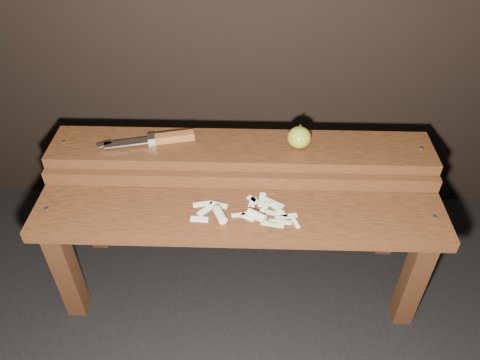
{
  "coord_description": "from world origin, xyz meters",
  "views": [
    {
      "loc": [
        0.03,
        -1.01,
        1.37
      ],
      "look_at": [
        0.0,
        0.06,
        0.45
      ],
      "focal_mm": 35.0,
      "sensor_mm": 36.0,
      "label": 1
    }
  ],
  "objects_px": {
    "bench_front_tier": "(239,231)",
    "bench_rear_tier": "(241,167)",
    "knife": "(162,138)",
    "apple": "(299,137)"
  },
  "relations": [
    {
      "from": "bench_front_tier",
      "to": "bench_rear_tier",
      "type": "bearing_deg",
      "value": 90.0
    },
    {
      "from": "apple",
      "to": "bench_front_tier",
      "type": "bearing_deg",
      "value": -127.72
    },
    {
      "from": "apple",
      "to": "bench_rear_tier",
      "type": "bearing_deg",
      "value": -178.62
    },
    {
      "from": "bench_rear_tier",
      "to": "knife",
      "type": "height_order",
      "value": "knife"
    },
    {
      "from": "bench_rear_tier",
      "to": "knife",
      "type": "distance_m",
      "value": 0.27
    },
    {
      "from": "apple",
      "to": "knife",
      "type": "distance_m",
      "value": 0.43
    },
    {
      "from": "bench_front_tier",
      "to": "bench_rear_tier",
      "type": "height_order",
      "value": "bench_rear_tier"
    },
    {
      "from": "knife",
      "to": "bench_front_tier",
      "type": "bearing_deg",
      "value": -44.31
    },
    {
      "from": "apple",
      "to": "knife",
      "type": "height_order",
      "value": "apple"
    },
    {
      "from": "bench_front_tier",
      "to": "apple",
      "type": "bearing_deg",
      "value": 52.28
    }
  ]
}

